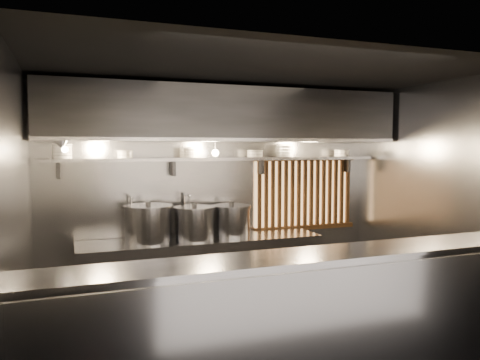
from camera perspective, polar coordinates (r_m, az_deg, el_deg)
floor at (r=5.21m, az=2.34°, el=-18.96°), size 4.50×4.50×0.00m
ceiling at (r=4.85m, az=2.44°, el=13.10°), size 4.50×4.50×0.00m
wall_back at (r=6.24m, az=-2.95°, el=-1.79°), size 4.50×0.00×4.50m
wall_left at (r=4.48m, az=-25.27°, el=-4.51°), size 0.00×3.00×3.00m
wall_right at (r=6.07m, az=22.41°, el=-2.27°), size 0.00×3.00×3.00m
serving_counter at (r=4.19m, az=7.64°, el=-16.51°), size 4.50×0.56×1.13m
cooking_bench at (r=5.98m, az=-4.63°, el=-11.33°), size 3.00×0.70×0.90m
bowl_shelf at (r=6.03m, az=-2.45°, el=2.58°), size 4.40×0.34×0.04m
exhaust_hood at (r=5.83m, az=-1.80°, el=7.88°), size 4.40×0.81×0.65m
wood_screen at (r=6.70m, az=7.85°, el=-1.59°), size 1.56×0.09×1.04m
faucet_left at (r=5.88m, az=-13.33°, el=-3.18°), size 0.04×0.30×0.50m
faucet_right at (r=6.00m, az=-6.67°, el=-2.95°), size 0.04×0.30×0.50m
heat_lamp at (r=5.27m, az=-20.89°, el=4.13°), size 0.25×0.35×0.20m
pendant_bulb at (r=5.89m, az=-3.02°, el=3.34°), size 0.09×0.09×0.19m
stock_pot_left at (r=5.69m, az=-11.11°, el=-5.24°), size 0.61×0.61×0.49m
stock_pot_mid at (r=6.00m, az=-1.04°, el=-4.92°), size 0.56×0.56×0.43m
stock_pot_right at (r=5.77m, az=-5.58°, el=-5.24°), size 0.53×0.53×0.45m
bowl_stack_0 at (r=5.74m, az=-20.86°, el=3.28°), size 0.23×0.23×0.17m
bowl_stack_1 at (r=5.78m, az=-13.83°, el=3.06°), size 0.20×0.20×0.09m
bowl_stack_2 at (r=5.92m, az=-6.27°, el=3.36°), size 0.24×0.24×0.13m
bowl_stack_3 at (r=6.20m, az=1.84°, el=3.24°), size 0.22×0.22×0.09m
bowl_stack_4 at (r=6.38m, az=5.44°, el=3.59°), size 0.25×0.25×0.17m
bowl_stack_5 at (r=6.82m, az=12.28°, el=3.23°), size 0.22×0.22×0.09m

